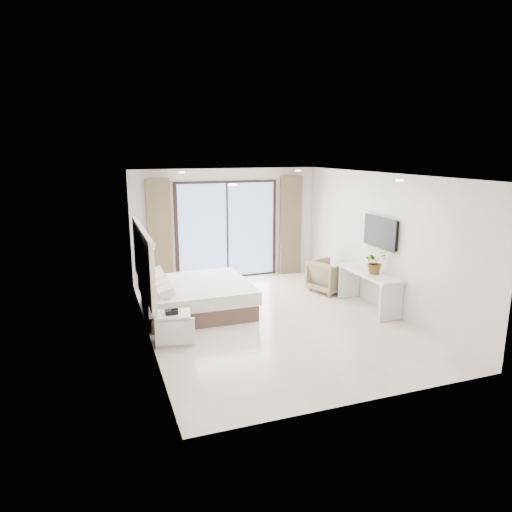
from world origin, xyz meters
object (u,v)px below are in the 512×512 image
object	(u,v)px
console_desk	(369,281)
armchair	(330,275)
nightstand	(173,328)
bed	(195,297)

from	to	relation	value
console_desk	armchair	world-z (taller)	armchair
nightstand	armchair	distance (m)	4.15
nightstand	armchair	world-z (taller)	armchair
console_desk	nightstand	bearing A→B (deg)	-174.42
bed	armchair	size ratio (longest dim) A/B	2.62
nightstand	console_desk	xyz separation A→B (m)	(3.99, 0.39, 0.31)
armchair	nightstand	bearing A→B (deg)	94.94
nightstand	console_desk	size ratio (longest dim) A/B	0.38
nightstand	armchair	xyz separation A→B (m)	(3.80, 1.66, 0.13)
console_desk	armchair	size ratio (longest dim) A/B	2.11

